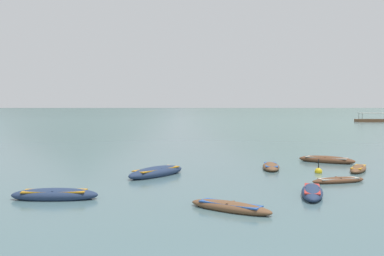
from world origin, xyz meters
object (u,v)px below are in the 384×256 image
at_px(rowboat_6, 358,169).
at_px(ferry_0, 374,120).
at_px(rowboat_11, 338,180).
at_px(rowboat_3, 271,167).
at_px(rowboat_1, 230,207).
at_px(rowboat_9, 55,195).
at_px(rowboat_2, 156,172).
at_px(rowboat_5, 312,192).
at_px(mooring_buoy, 318,171).
at_px(rowboat_0, 327,160).

relative_size(rowboat_6, ferry_0, 0.34).
bearing_deg(rowboat_11, rowboat_3, 119.31).
distance_m(rowboat_1, rowboat_9, 7.84).
height_order(rowboat_2, rowboat_3, rowboat_2).
relative_size(rowboat_5, rowboat_6, 1.17).
distance_m(rowboat_6, rowboat_9, 18.47).
xyz_separation_m(rowboat_2, rowboat_5, (7.64, -5.60, -0.04)).
distance_m(rowboat_11, mooring_buoy, 3.28).
bearing_deg(rowboat_2, rowboat_5, -36.23).
bearing_deg(mooring_buoy, rowboat_1, -122.96).
relative_size(rowboat_3, rowboat_9, 0.85).
distance_m(rowboat_1, rowboat_11, 8.90).
bearing_deg(rowboat_1, rowboat_11, 44.74).
xyz_separation_m(rowboat_0, rowboat_3, (-4.65, -3.36, -0.03)).
height_order(rowboat_0, rowboat_9, rowboat_9).
bearing_deg(rowboat_1, rowboat_2, 113.60).
bearing_deg(rowboat_3, mooring_buoy, -32.03).
xyz_separation_m(rowboat_0, rowboat_11, (-1.89, -8.28, -0.07)).
height_order(rowboat_3, mooring_buoy, mooring_buoy).
xyz_separation_m(rowboat_1, rowboat_3, (3.56, 11.18, 0.01)).
bearing_deg(rowboat_5, rowboat_2, 143.77).
height_order(rowboat_1, rowboat_5, rowboat_5).
bearing_deg(rowboat_5, rowboat_11, 55.84).
height_order(rowboat_6, mooring_buoy, mooring_buoy).
distance_m(rowboat_2, rowboat_5, 9.48).
height_order(rowboat_6, ferry_0, ferry_0).
xyz_separation_m(rowboat_5, mooring_buoy, (2.21, 6.73, -0.07)).
distance_m(rowboat_0, rowboat_5, 12.48).
bearing_deg(rowboat_3, rowboat_6, -9.18).
xyz_separation_m(rowboat_11, ferry_0, (38.94, 89.40, 0.33)).
relative_size(rowboat_6, mooring_buoy, 3.14).
relative_size(rowboat_2, rowboat_6, 1.34).
xyz_separation_m(rowboat_0, rowboat_9, (-15.78, -12.54, 0.01)).
bearing_deg(rowboat_6, rowboat_11, -122.69).
bearing_deg(rowboat_11, rowboat_1, -135.26).
bearing_deg(mooring_buoy, rowboat_2, -173.46).
bearing_deg(rowboat_9, mooring_buoy, 28.69).
distance_m(rowboat_1, ferry_0, 105.83).
height_order(rowboat_2, rowboat_11, rowboat_2).
bearing_deg(rowboat_11, rowboat_6, 57.31).
distance_m(rowboat_0, ferry_0, 89.18).
relative_size(rowboat_3, rowboat_11, 1.01).
height_order(rowboat_2, rowboat_5, rowboat_2).
height_order(rowboat_3, ferry_0, ferry_0).
xyz_separation_m(rowboat_1, rowboat_6, (8.92, 10.31, 0.00)).
relative_size(rowboat_0, rowboat_2, 0.97).
bearing_deg(ferry_0, rowboat_9, -119.43).
bearing_deg(rowboat_1, rowboat_5, 35.21).
height_order(rowboat_1, ferry_0, ferry_0).
xyz_separation_m(rowboat_2, mooring_buoy, (9.86, 1.13, -0.11)).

